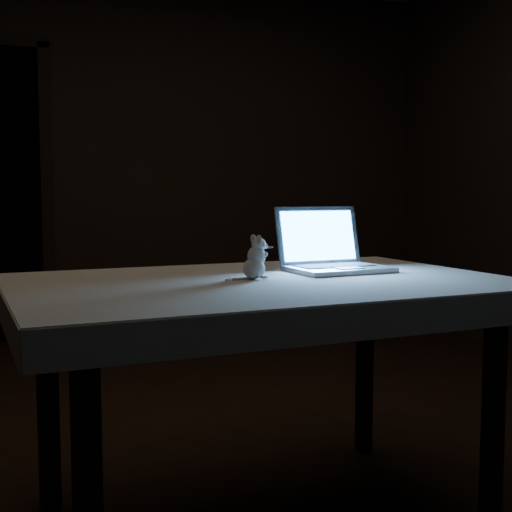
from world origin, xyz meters
name	(u,v)px	position (x,y,z in m)	size (l,w,h in m)	color
floor	(224,453)	(0.00, 0.00, 0.00)	(5.00, 5.00, 0.00)	black
back_wall	(133,159)	(0.00, 2.50, 1.30)	(4.50, 0.04, 2.60)	black
table	(263,402)	(-0.03, -0.57, 0.39)	(1.44, 0.93, 0.77)	black
tablecloth	(277,292)	(0.03, -0.55, 0.73)	(1.53, 1.02, 0.09)	beige
laptop	(339,239)	(0.29, -0.45, 0.89)	(0.33, 0.29, 0.23)	#A6A7AB
plush_mouse	(254,257)	(-0.05, -0.56, 0.85)	(0.10, 0.10, 0.14)	silver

